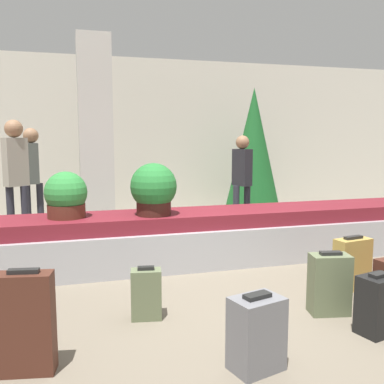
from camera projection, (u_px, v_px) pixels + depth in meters
ground_plane at (234, 305)px, 4.11m from camera, size 18.00×18.00×0.00m
back_wall at (143, 137)px, 8.89m from camera, size 18.00×0.06×3.20m
carousel at (192, 238)px, 5.48m from camera, size 8.42×0.94×0.66m
pillar at (96, 137)px, 6.91m from camera, size 0.53×0.53×3.20m
suitcase_0 at (329, 284)px, 3.88m from camera, size 0.38×0.27×0.58m
suitcase_2 at (257, 333)px, 2.94m from camera, size 0.40×0.33×0.54m
suitcase_4 at (352, 264)px, 4.49m from camera, size 0.42×0.24×0.58m
suitcase_5 at (146, 294)px, 3.77m from camera, size 0.29×0.21×0.48m
suitcase_6 at (377, 305)px, 3.48m from camera, size 0.34×0.29×0.51m
suitcase_7 at (26, 323)px, 2.88m from camera, size 0.39×0.23×0.73m
potted_plant_0 at (66, 196)px, 5.00m from camera, size 0.49×0.49×0.54m
potted_plant_1 at (154, 190)px, 5.16m from camera, size 0.56×0.56×0.63m
traveler_0 at (32, 170)px, 7.04m from camera, size 0.31×0.35×1.75m
traveler_1 at (16, 170)px, 6.23m from camera, size 0.37×0.33×1.85m
traveler_2 at (242, 175)px, 7.23m from camera, size 0.31×0.36×1.63m
decorated_tree at (253, 149)px, 8.39m from camera, size 1.08×1.08×2.55m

